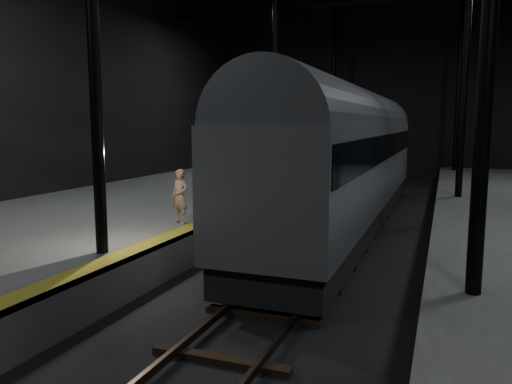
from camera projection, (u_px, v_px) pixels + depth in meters
The scene contains 6 objects.
ground at pixel (312, 266), 13.62m from camera, with size 44.00×44.00×0.00m, color black.
platform_left at pixel (88, 227), 16.19m from camera, with size 9.00×43.80×1.00m, color #4F4F4D.
tactile_strip at pixel (205, 221), 14.63m from camera, with size 0.50×43.80×0.01m, color olive.
track at pixel (312, 263), 13.61m from camera, with size 2.40×43.00×0.24m.
train at pixel (349, 153), 17.99m from camera, with size 2.82×18.82×5.03m.
woman at pixel (180, 196), 14.27m from camera, with size 0.57×0.37×1.56m, color #A27F63.
Camera 1 is at (3.25, -12.91, 3.85)m, focal length 35.00 mm.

